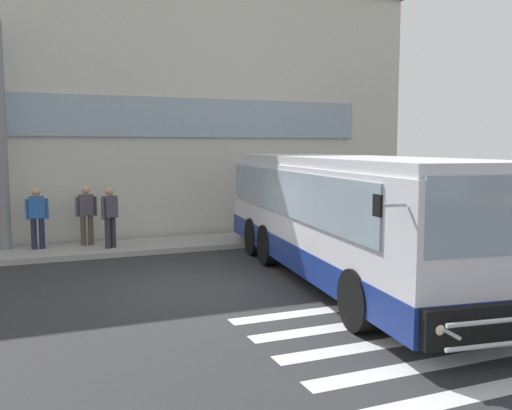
% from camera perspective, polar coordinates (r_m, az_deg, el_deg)
% --- Properties ---
extents(ground_plane, '(80.00, 90.00, 0.02)m').
position_cam_1_polar(ground_plane, '(11.63, -5.72, -8.52)').
color(ground_plane, '#2B2B2D').
rests_on(ground_plane, ground).
extents(bay_paint_stripes, '(4.40, 3.96, 0.01)m').
position_cam_1_polar(bay_paint_stripes, '(8.88, 15.44, -13.26)').
color(bay_paint_stripes, silver).
rests_on(bay_paint_stripes, ground).
extents(terminal_building, '(20.39, 13.80, 8.39)m').
position_cam_1_polar(terminal_building, '(22.54, -16.11, 9.07)').
color(terminal_building, beige).
rests_on(terminal_building, ground).
extents(boarding_curb, '(22.59, 2.00, 0.15)m').
position_cam_1_polar(boarding_curb, '(16.17, -10.63, -4.15)').
color(boarding_curb, '#9E9B93').
rests_on(boarding_curb, ground).
extents(entry_support_column, '(0.28, 0.28, 6.04)m').
position_cam_1_polar(entry_support_column, '(16.21, -24.83, 6.42)').
color(entry_support_column, slate).
rests_on(entry_support_column, boarding_curb).
extents(bus_main_foreground, '(4.23, 10.78, 2.70)m').
position_cam_1_polar(bus_main_foreground, '(12.14, 9.07, -1.48)').
color(bus_main_foreground, silver).
rests_on(bus_main_foreground, ground).
extents(passenger_near_column, '(0.59, 0.39, 1.68)m').
position_cam_1_polar(passenger_near_column, '(16.00, -21.67, -0.82)').
color(passenger_near_column, '#1E2338').
rests_on(passenger_near_column, boarding_curb).
extents(passenger_by_doorway, '(0.59, 0.25, 1.68)m').
position_cam_1_polar(passenger_by_doorway, '(16.15, -17.11, -0.72)').
color(passenger_by_doorway, '#4C4233').
rests_on(passenger_by_doorway, boarding_curb).
extents(passenger_at_curb_edge, '(0.49, 0.40, 1.68)m').
position_cam_1_polar(passenger_at_curb_edge, '(15.50, -14.86, -0.93)').
color(passenger_at_curb_edge, '#2D2D33').
rests_on(passenger_at_curb_edge, boarding_curb).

